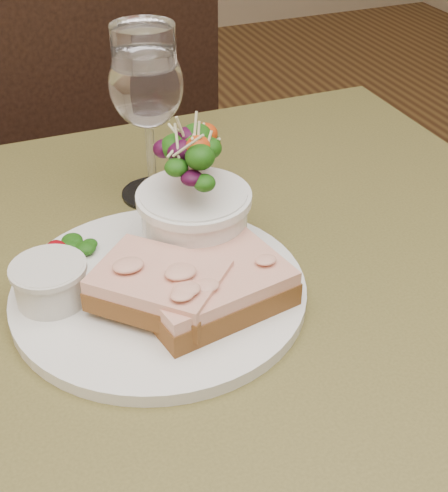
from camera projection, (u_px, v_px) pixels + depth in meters
name	position (u px, v px, depth m)	size (l,w,h in m)	color
cafe_table	(208.00, 393.00, 0.66)	(0.80, 0.80, 0.75)	#4F4921
chair_far	(83.00, 267.00, 1.41)	(0.51, 0.51, 0.90)	black
dinner_plate	(159.00, 291.00, 0.61)	(0.26, 0.26, 0.01)	white
sandwich_front	(211.00, 285.00, 0.58)	(0.14, 0.11, 0.03)	#523616
sandwich_back	(160.00, 285.00, 0.57)	(0.13, 0.13, 0.03)	#523616
ramekin	(50.00, 281.00, 0.58)	(0.06, 0.06, 0.04)	silver
salad_bowl	(194.00, 195.00, 0.62)	(0.10, 0.10, 0.13)	white
garnish	(66.00, 249.00, 0.64)	(0.05, 0.04, 0.02)	black
wine_glass	(146.00, 90.00, 0.69)	(0.08, 0.08, 0.18)	white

